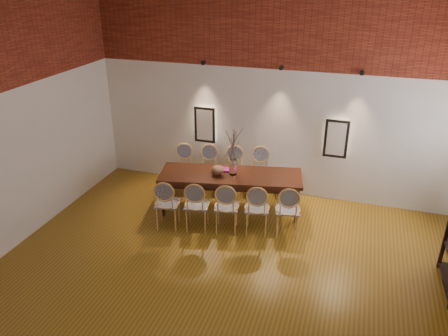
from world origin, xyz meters
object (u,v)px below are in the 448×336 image
(chair_near_c, at_px, (227,206))
(chair_far_b, at_px, (208,171))
(chair_near_a, at_px, (167,203))
(chair_near_b, at_px, (197,205))
(chair_near_d, at_px, (257,208))
(chair_near_e, at_px, (288,209))
(vase, at_px, (233,167))
(chair_far_a, at_px, (183,170))
(chair_far_e, at_px, (286,174))
(bowl, at_px, (217,170))
(book, at_px, (223,170))
(chair_far_c, at_px, (234,172))
(dining_table, at_px, (230,192))
(chair_far_d, at_px, (260,173))

(chair_near_c, height_order, chair_far_b, same)
(chair_near_a, relative_size, chair_near_b, 1.00)
(chair_near_d, distance_m, chair_near_e, 0.52)
(vase, bearing_deg, chair_near_d, -44.13)
(chair_far_a, relative_size, chair_far_e, 1.00)
(vase, bearing_deg, chair_near_c, -81.99)
(chair_near_e, bearing_deg, chair_near_a, 180.00)
(chair_far_e, height_order, bowl, chair_far_e)
(chair_near_c, height_order, vase, vase)
(chair_near_c, relative_size, chair_far_e, 1.00)
(vase, bearing_deg, chair_far_b, 140.40)
(chair_far_b, bearing_deg, book, 123.98)
(chair_far_c, xyz_separation_m, vase, (0.18, -0.67, 0.43))
(chair_near_c, height_order, chair_far_e, same)
(chair_near_e, relative_size, chair_far_c, 1.00)
(chair_near_a, xyz_separation_m, book, (0.70, 1.01, 0.30))
(vase, bearing_deg, chair_near_a, -135.66)
(chair_near_c, bearing_deg, chair_near_b, -180.00)
(chair_near_e, height_order, vase, vase)
(chair_near_a, relative_size, book, 3.62)
(chair_near_a, xyz_separation_m, chair_far_c, (0.74, 1.57, 0.00))
(dining_table, bearing_deg, chair_near_d, -53.32)
(chair_near_d, bearing_deg, chair_near_c, 180.00)
(chair_near_b, height_order, chair_far_d, same)
(dining_table, distance_m, bowl, 0.52)
(bowl, bearing_deg, chair_near_c, -58.26)
(dining_table, xyz_separation_m, chair_far_c, (-0.14, 0.68, 0.09))
(chair_near_b, bearing_deg, vase, 51.12)
(chair_near_e, xyz_separation_m, chair_far_b, (-1.81, 1.06, 0.00))
(chair_near_c, xyz_separation_m, chair_near_e, (1.02, 0.21, 0.00))
(chair_near_a, height_order, chair_far_a, same)
(chair_far_e, bearing_deg, vase, 35.00)
(chair_near_b, xyz_separation_m, chair_far_e, (1.25, 1.68, 0.00))
(chair_near_e, height_order, bowl, chair_near_e)
(bowl, bearing_deg, chair_near_e, -15.36)
(chair_near_e, bearing_deg, vase, 145.00)
(dining_table, distance_m, chair_near_a, 1.25)
(chair_far_b, relative_size, chair_far_e, 1.00)
(chair_near_e, height_order, chair_far_d, same)
(chair_far_d, bearing_deg, chair_near_c, 69.57)
(chair_near_b, relative_size, chair_far_b, 1.00)
(chair_near_c, xyz_separation_m, chair_far_b, (-0.79, 1.26, 0.00))
(chair_near_c, height_order, chair_near_e, same)
(chair_far_e, relative_size, bowl, 3.92)
(chair_far_b, bearing_deg, chair_far_c, 180.00)
(chair_near_c, bearing_deg, chair_far_c, 90.00)
(chair_far_b, height_order, chair_far_c, same)
(dining_table, xyz_separation_m, vase, (0.04, 0.01, 0.53))
(chair_near_c, distance_m, chair_far_d, 1.49)
(chair_far_a, distance_m, chair_far_b, 0.52)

